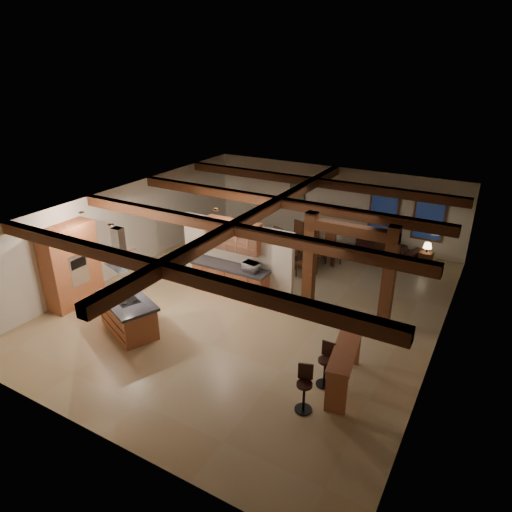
{
  "coord_description": "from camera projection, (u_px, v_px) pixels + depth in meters",
  "views": [
    {
      "loc": [
        5.82,
        -10.29,
        6.71
      ],
      "look_at": [
        -0.32,
        0.5,
        1.26
      ],
      "focal_mm": 32.0,
      "sensor_mm": 36.0,
      "label": 1
    }
  ],
  "objects": [
    {
      "name": "timber_posts",
      "position": [
        348.0,
        260.0,
        12.08
      ],
      "size": [
        2.5,
        0.3,
        2.9
      ],
      "color": "#3D1F0F",
      "rests_on": "ground"
    },
    {
      "name": "bar_stool_a",
      "position": [
        304.0,
        388.0,
        9.25
      ],
      "size": [
        0.38,
        0.4,
        1.04
      ],
      "color": "black",
      "rests_on": "ground"
    },
    {
      "name": "table_lamp",
      "position": [
        428.0,
        246.0,
        15.61
      ],
      "size": [
        0.29,
        0.29,
        0.34
      ],
      "color": "black",
      "rests_on": "side_table"
    },
    {
      "name": "side_table",
      "position": [
        425.0,
        259.0,
        15.81
      ],
      "size": [
        0.46,
        0.46,
        0.52
      ],
      "primitive_type": "cube",
      "rotation": [
        0.0,
        0.0,
        -0.11
      ],
      "color": "#3D1F0F",
      "rests_on": "ground"
    },
    {
      "name": "partition_wall",
      "position": [
        237.0,
        256.0,
        13.93
      ],
      "size": [
        3.8,
        0.18,
        2.2
      ],
      "primitive_type": "cube",
      "color": "beige",
      "rests_on": "ground"
    },
    {
      "name": "microwave",
      "position": [
        251.0,
        267.0,
        13.3
      ],
      "size": [
        0.52,
        0.39,
        0.27
      ],
      "primitive_type": "imported",
      "rotation": [
        0.0,
        0.0,
        2.99
      ],
      "color": "#B2B2B6",
      "rests_on": "back_counter"
    },
    {
      "name": "upper_display_cabinet",
      "position": [
        233.0,
        235.0,
        13.48
      ],
      "size": [
        1.8,
        0.36,
        0.95
      ],
      "color": "#A45734",
      "rests_on": "partition_wall"
    },
    {
      "name": "back_counter",
      "position": [
        230.0,
        279.0,
        13.87
      ],
      "size": [
        2.5,
        0.66,
        0.94
      ],
      "color": "#A45734",
      "rests_on": "ground"
    },
    {
      "name": "bar_counter",
      "position": [
        345.0,
        360.0,
        9.86
      ],
      "size": [
        0.79,
        2.0,
        1.02
      ],
      "color": "#A45734",
      "rests_on": "ground"
    },
    {
      "name": "recessed_cans",
      "position": [
        137.0,
        215.0,
        11.98
      ],
      "size": [
        3.16,
        2.46,
        0.03
      ],
      "color": "silver",
      "rests_on": "room_walls"
    },
    {
      "name": "ceiling_beams",
      "position": [
        257.0,
        214.0,
        12.41
      ],
      "size": [
        10.0,
        12.0,
        0.28
      ],
      "color": "#3D1F0F",
      "rests_on": "room_walls"
    },
    {
      "name": "room_walls",
      "position": [
        257.0,
        247.0,
        12.81
      ],
      "size": [
        12.0,
        12.0,
        12.0
      ],
      "color": "beige",
      "rests_on": "ground"
    },
    {
      "name": "dining_chairs",
      "position": [
        304.0,
        246.0,
        15.84
      ],
      "size": [
        2.46,
        2.46,
        1.27
      ],
      "color": "#3D1F0F",
      "rests_on": "ground"
    },
    {
      "name": "sofa",
      "position": [
        389.0,
        246.0,
        16.67
      ],
      "size": [
        2.5,
        1.66,
        0.68
      ],
      "primitive_type": "imported",
      "rotation": [
        0.0,
        0.0,
        2.79
      ],
      "color": "black",
      "rests_on": "ground"
    },
    {
      "name": "ground",
      "position": [
        257.0,
        303.0,
        13.52
      ],
      "size": [
        12.0,
        12.0,
        0.0
      ],
      "primitive_type": "plane",
      "color": "tan",
      "rests_on": "ground"
    },
    {
      "name": "framed_art",
      "position": [
        297.0,
        193.0,
        18.24
      ],
      "size": [
        0.65,
        0.05,
        0.85
      ],
      "color": "#3D1F0F",
      "rests_on": "room_walls"
    },
    {
      "name": "kitchen_island",
      "position": [
        128.0,
        315.0,
        11.99
      ],
      "size": [
        2.14,
        1.68,
        0.94
      ],
      "color": "#A45734",
      "rests_on": "ground"
    },
    {
      "name": "range_hood",
      "position": [
        122.0,
        270.0,
        11.47
      ],
      "size": [
        1.1,
        1.1,
        1.4
      ],
      "color": "silver",
      "rests_on": "room_walls"
    },
    {
      "name": "dining_table",
      "position": [
        303.0,
        254.0,
        15.96
      ],
      "size": [
        2.15,
        1.53,
        0.69
      ],
      "primitive_type": "imported",
      "rotation": [
        0.0,
        0.0,
        -0.24
      ],
      "color": "#3D200F",
      "rests_on": "ground"
    },
    {
      "name": "bar_stool_b",
      "position": [
        326.0,
        364.0,
        9.97
      ],
      "size": [
        0.36,
        0.36,
        1.04
      ],
      "color": "black",
      "rests_on": "ground"
    },
    {
      "name": "pantry_cabinet",
      "position": [
        71.0,
        265.0,
        13.08
      ],
      "size": [
        0.67,
        1.6,
        2.4
      ],
      "color": "#A45734",
      "rests_on": "ground"
    },
    {
      "name": "back_windows",
      "position": [
        406.0,
        214.0,
        16.38
      ],
      "size": [
        2.7,
        0.07,
        1.7
      ],
      "color": "#3D1F0F",
      "rests_on": "room_walls"
    }
  ]
}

